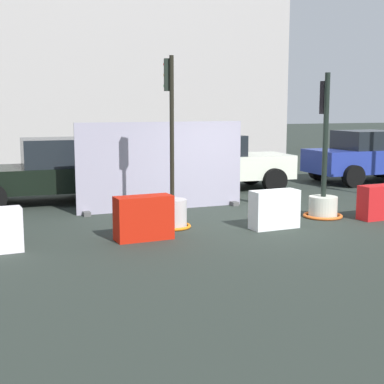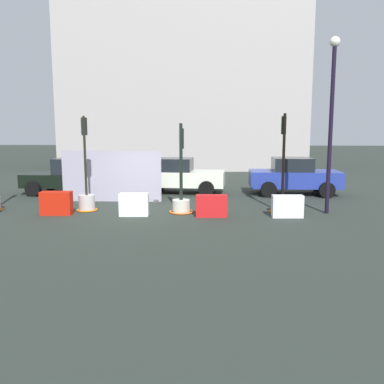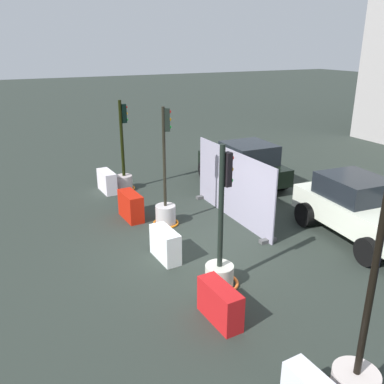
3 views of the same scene
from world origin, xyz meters
TOP-DOWN VIEW (x-y plane):
  - ground_plane at (0.00, 0.00)m, footprint 120.00×120.00m
  - traffic_light_1 at (-1.86, -0.03)m, footprint 0.77×0.77m
  - traffic_light_2 at (1.69, -0.24)m, footprint 0.89×0.89m
  - construction_barrier_1 at (-2.70, -0.83)m, footprint 1.10×0.49m
  - construction_barrier_2 at (0.08, -0.86)m, footprint 1.03×0.45m
  - construction_barrier_3 at (2.79, -0.87)m, footprint 1.10×0.45m
  - car_white_van at (1.28, 4.43)m, footprint 4.10×2.34m
  - car_black_sedan at (-3.90, 4.05)m, footprint 3.94×2.34m
  - car_blue_estate at (6.58, 4.34)m, footprint 4.13×2.24m
  - site_fence_panel at (-1.39, 1.99)m, footprint 4.17×0.50m

SIDE VIEW (x-z plane):
  - ground_plane at x=0.00m, z-range 0.00..0.00m
  - construction_barrier_3 at x=2.79m, z-range 0.00..0.76m
  - construction_barrier_2 at x=0.08m, z-range 0.00..0.79m
  - construction_barrier_1 at x=-2.70m, z-range 0.00..0.83m
  - traffic_light_2 at x=1.69m, z-range -1.07..2.15m
  - traffic_light_1 at x=-1.86m, z-range -1.15..2.34m
  - car_black_sedan at x=-3.90m, z-range -0.02..1.65m
  - car_white_van at x=1.28m, z-range 0.00..1.65m
  - car_blue_estate at x=6.58m, z-range -0.01..1.69m
  - site_fence_panel at x=-1.39m, z-range -0.04..2.08m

